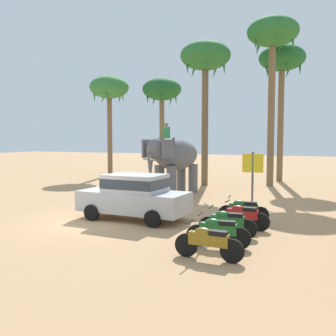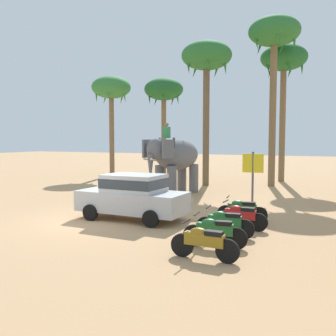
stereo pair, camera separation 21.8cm
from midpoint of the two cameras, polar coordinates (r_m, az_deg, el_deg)
name	(u,v)px [view 1 (the left image)]	position (r m, az deg, el deg)	size (l,w,h in m)	color
ground_plane	(91,222)	(14.18, -11.95, -7.95)	(120.00, 120.00, 0.00)	tan
car_sedan_foreground	(134,195)	(14.20, -5.56, -4.04)	(4.13, 1.95, 1.70)	#B7BABF
elephant_with_mahout	(174,158)	(20.70, 0.55, 1.57)	(2.54, 4.02, 3.88)	slate
motorcycle_nearest_camera	(208,241)	(9.61, 5.46, -10.94)	(1.80, 0.55, 0.94)	black
motorcycle_second_in_row	(218,231)	(10.70, 6.95, -9.37)	(1.80, 0.55, 0.94)	black
motorcycle_mid_row	(227,222)	(11.81, 8.38, -8.08)	(1.80, 0.55, 0.94)	black
motorcycle_fourth_in_row	(242,216)	(12.88, 10.64, -7.06)	(1.80, 0.55, 0.94)	black
motorcycle_far_in_row	(243,210)	(13.97, 10.84, -6.17)	(1.80, 0.55, 0.94)	black
palm_tree_behind_elephant	(205,61)	(25.10, 5.39, 15.79)	(3.20, 3.20, 9.19)	brown
palm_tree_near_hut	(282,63)	(28.51, 16.55, 14.92)	(3.20, 3.20, 9.56)	brown
palm_tree_left_of_road	(162,92)	(31.73, -1.13, 11.35)	(3.20, 3.20, 7.99)	brown
palm_tree_far_back	(273,39)	(25.78, 15.24, 18.25)	(3.20, 3.20, 10.59)	brown
palm_tree_leaning_seaward	(109,90)	(32.00, -9.03, 11.49)	(3.20, 3.20, 8.14)	brown
signboard_yellow	(253,166)	(18.62, 12.30, 0.22)	(1.00, 0.10, 2.40)	#4C4C51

